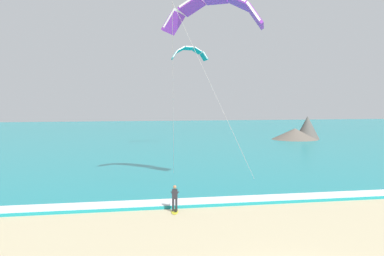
{
  "coord_description": "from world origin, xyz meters",
  "views": [
    {
      "loc": [
        -7.09,
        -15.08,
        6.92
      ],
      "look_at": [
        -1.02,
        16.23,
        4.94
      ],
      "focal_mm": 40.81,
      "sensor_mm": 36.0,
      "label": 1
    }
  ],
  "objects": [
    {
      "name": "surf_foam",
      "position": [
        0.0,
        13.23,
        0.22
      ],
      "size": [
        200.0,
        1.84,
        0.04
      ],
      "primitive_type": "cube",
      "color": "white",
      "rests_on": "sea"
    },
    {
      "name": "kite_primary",
      "position": [
        0.84,
        17.29,
        13.83
      ],
      "size": [
        7.39,
        8.02,
        13.81
      ],
      "color": "purple"
    },
    {
      "name": "kitesurfer",
      "position": [
        -3.04,
        11.47,
        0.94
      ],
      "size": [
        0.58,
        0.58,
        1.69
      ],
      "color": "#232328",
      "rests_on": "ground"
    },
    {
      "name": "surfboard",
      "position": [
        -3.04,
        11.45,
        0.03
      ],
      "size": [
        0.68,
        1.46,
        0.09
      ],
      "color": "yellow",
      "rests_on": "ground"
    },
    {
      "name": "headland_right",
      "position": [
        25.92,
        56.27,
        1.42
      ],
      "size": [
        9.06,
        8.86,
        4.27
      ],
      "color": "#56514C",
      "rests_on": "ground"
    },
    {
      "name": "sea",
      "position": [
        0.0,
        72.23,
        0.1
      ],
      "size": [
        200.0,
        120.0,
        0.2
      ],
      "primitive_type": "cube",
      "color": "teal",
      "rests_on": "ground"
    },
    {
      "name": "kite_distant",
      "position": [
        4.04,
        44.48,
        13.65
      ],
      "size": [
        5.34,
        2.06,
        1.96
      ],
      "color": "teal"
    }
  ]
}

